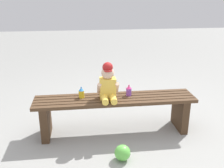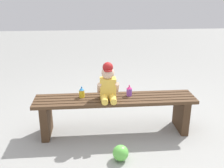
% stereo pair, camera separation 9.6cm
% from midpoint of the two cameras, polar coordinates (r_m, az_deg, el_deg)
% --- Properties ---
extents(ground_plane, '(16.00, 16.00, 0.00)m').
position_cam_midpoint_polar(ground_plane, '(3.04, -0.28, -10.36)').
color(ground_plane, '#999993').
extents(park_bench, '(1.77, 0.35, 0.42)m').
position_cam_midpoint_polar(park_bench, '(2.90, -0.29, -5.42)').
color(park_bench, '#513823').
rests_on(park_bench, ground_plane).
extents(child_figure, '(0.23, 0.27, 0.40)m').
position_cam_midpoint_polar(child_figure, '(2.76, -1.92, 0.15)').
color(child_figure, '#F2C64C').
rests_on(child_figure, park_bench).
extents(sippy_cup_left, '(0.06, 0.06, 0.12)m').
position_cam_midpoint_polar(sippy_cup_left, '(2.85, -7.70, -1.90)').
color(sippy_cup_left, yellow).
rests_on(sippy_cup_left, park_bench).
extents(sippy_cup_right, '(0.06, 0.06, 0.12)m').
position_cam_midpoint_polar(sippy_cup_right, '(2.89, 2.76, -1.44)').
color(sippy_cup_right, '#8C4CCC').
rests_on(sippy_cup_right, park_bench).
extents(toy_ball, '(0.15, 0.15, 0.15)m').
position_cam_midpoint_polar(toy_ball, '(2.55, 1.30, -14.87)').
color(toy_ball, '#66CC4C').
rests_on(toy_ball, ground_plane).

